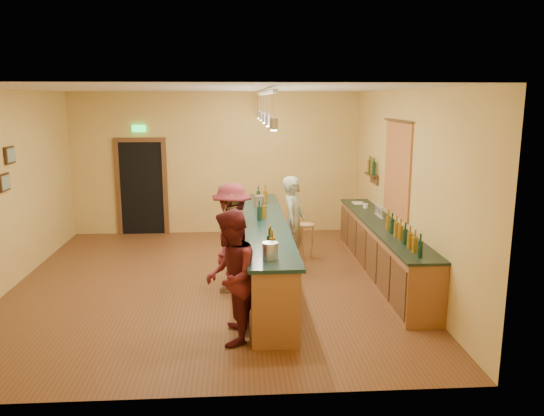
{
  "coord_description": "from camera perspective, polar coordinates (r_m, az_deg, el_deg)",
  "views": [
    {
      "loc": [
        0.47,
        -8.54,
        3.05
      ],
      "look_at": [
        1.04,
        0.2,
        1.24
      ],
      "focal_mm": 35.0,
      "sensor_mm": 36.0,
      "label": 1
    }
  ],
  "objects": [
    {
      "name": "wall_back",
      "position": [
        12.14,
        -5.97,
        4.77
      ],
      "size": [
        6.5,
        0.02,
        3.2
      ],
      "primitive_type": "cube",
      "color": "tan",
      "rests_on": "floor"
    },
    {
      "name": "customer_a",
      "position": [
        6.71,
        -4.51,
        -7.42
      ],
      "size": [
        0.72,
        0.88,
        1.71
      ],
      "primitive_type": "imported",
      "rotation": [
        0.0,
        0.0,
        -1.66
      ],
      "color": "#59191E",
      "rests_on": "floor"
    },
    {
      "name": "floor",
      "position": [
        9.08,
        -6.57,
        -8.01
      ],
      "size": [
        7.0,
        7.0,
        0.0
      ],
      "primitive_type": "plane",
      "color": "#573919",
      "rests_on": "ground"
    },
    {
      "name": "tasting_bar",
      "position": [
        8.9,
        -0.72,
        -4.25
      ],
      "size": [
        0.73,
        5.1,
        1.38
      ],
      "color": "brown",
      "rests_on": "floor"
    },
    {
      "name": "wall_front",
      "position": [
        5.27,
        -8.76,
        -4.43
      ],
      "size": [
        6.5,
        0.02,
        3.2
      ],
      "primitive_type": "cube",
      "color": "tan",
      "rests_on": "floor"
    },
    {
      "name": "ceiling",
      "position": [
        8.56,
        -7.08,
        12.61
      ],
      "size": [
        6.5,
        7.0,
        0.02
      ],
      "primitive_type": "cube",
      "color": "silver",
      "rests_on": "wall_back"
    },
    {
      "name": "wall_right",
      "position": [
        9.1,
        14.09,
        2.17
      ],
      "size": [
        0.02,
        7.0,
        3.2
      ],
      "primitive_type": "cube",
      "color": "tan",
      "rests_on": "floor"
    },
    {
      "name": "wall_left",
      "position": [
        9.43,
        -26.95,
        1.57
      ],
      "size": [
        0.02,
        7.0,
        3.2
      ],
      "primitive_type": "cube",
      "color": "tan",
      "rests_on": "floor"
    },
    {
      "name": "back_counter",
      "position": [
        9.43,
        11.8,
        -4.34
      ],
      "size": [
        0.6,
        4.55,
        1.27
      ],
      "color": "brown",
      "rests_on": "floor"
    },
    {
      "name": "bar_stool",
      "position": [
        10.21,
        3.62,
        -2.52
      ],
      "size": [
        0.34,
        0.34,
        0.69
      ],
      "rotation": [
        0.0,
        0.0,
        0.4
      ],
      "color": "#AB864D",
      "rests_on": "floor"
    },
    {
      "name": "doorway",
      "position": [
        12.36,
        -13.83,
        2.4
      ],
      "size": [
        1.15,
        0.09,
        2.48
      ],
      "color": "black",
      "rests_on": "wall_back"
    },
    {
      "name": "pendant_track",
      "position": [
        8.56,
        -0.75,
        11.24
      ],
      "size": [
        0.11,
        4.6,
        0.5
      ],
      "color": "silver",
      "rests_on": "ceiling"
    },
    {
      "name": "bartender",
      "position": [
        9.58,
        2.34,
        -1.61
      ],
      "size": [
        0.59,
        0.72,
        1.7
      ],
      "primitive_type": "imported",
      "rotation": [
        0.0,
        0.0,
        1.23
      ],
      "color": "gray",
      "rests_on": "floor"
    },
    {
      "name": "bottle_shelf",
      "position": [
        10.88,
        10.68,
        4.18
      ],
      "size": [
        0.17,
        0.55,
        0.54
      ],
      "color": "#462415",
      "rests_on": "wall_right"
    },
    {
      "name": "customer_b",
      "position": [
        8.51,
        -4.3,
        -3.51
      ],
      "size": [
        0.52,
        1.01,
        1.65
      ],
      "primitive_type": "imported",
      "rotation": [
        0.0,
        0.0,
        -1.7
      ],
      "color": "#997A51",
      "rests_on": "floor"
    },
    {
      "name": "customer_c",
      "position": [
        8.6,
        -4.3,
        -3.05
      ],
      "size": [
        0.92,
        1.25,
        1.73
      ],
      "primitive_type": "imported",
      "rotation": [
        0.0,
        0.0,
        -1.84
      ],
      "color": "#59191E",
      "rests_on": "floor"
    },
    {
      "name": "tapestry",
      "position": [
        9.44,
        13.31,
        4.07
      ],
      "size": [
        0.03,
        1.4,
        1.6
      ],
      "primitive_type": "cube",
      "color": "maroon",
      "rests_on": "wall_right"
    }
  ]
}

